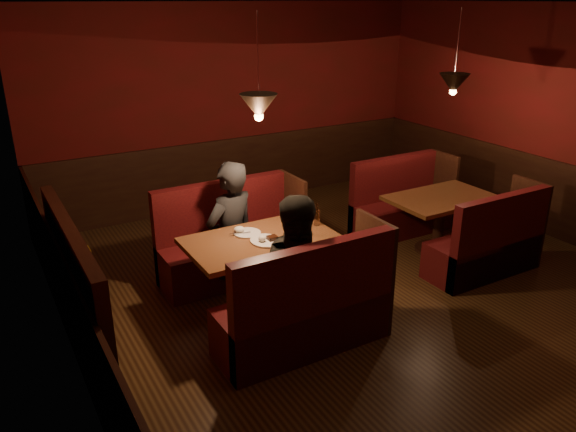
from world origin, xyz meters
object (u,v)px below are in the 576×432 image
second_bench_near (489,249)px  diner_b (302,251)px  main_bench_near (308,315)px  second_bench_far (400,208)px  main_bench_far (230,248)px  diner_a (230,210)px  main_table (263,255)px  second_table (440,211)px

second_bench_near → diner_b: bearing=179.9°
second_bench_near → diner_b: 2.52m
main_bench_near → second_bench_far: bearing=34.4°
diner_b → second_bench_near: bearing=2.0°
main_bench_far → second_bench_far: main_bench_far is taller
diner_a → main_table: bearing=78.7°
main_bench_near → second_table: main_bench_near is taller
second_table → diner_b: (-2.43, -0.75, 0.33)m
main_bench_near → second_bench_near: 2.54m
main_bench_far → diner_a: bearing=-110.6°
main_table → diner_b: diner_b is taller
main_table → main_bench_far: bearing=88.8°
second_table → second_bench_near: second_bench_near is taller
second_bench_near → main_bench_far: bearing=150.6°
main_table → second_bench_near: (2.54, -0.60, -0.28)m
second_bench_far → main_table: bearing=-160.4°
main_bench_far → second_table: main_bench_far is taller
second_bench_near → second_table: bearing=92.2°
second_bench_far → main_bench_far: bearing=-178.0°
diner_a → diner_b: bearing=79.3°
main_table → diner_a: diner_a is taller
main_table → second_bench_near: bearing=-13.3°
second_table → second_bench_far: (0.03, 0.76, -0.21)m
main_bench_near → diner_b: bearing=74.3°
main_bench_near → diner_a: 1.52m
main_table → main_bench_near: bearing=-88.8°
diner_a → diner_b: 1.20m
second_table → main_table: bearing=-176.5°
second_bench_near → second_bench_far: bearing=90.0°
main_bench_near → second_bench_near: bearing=5.0°
second_table → diner_a: diner_a is taller
diner_b → main_table: bearing=99.8°
second_table → second_bench_far: bearing=87.8°
main_table → second_bench_near: 2.63m
main_table → second_table: size_ratio=1.14×
main_bench_near → diner_a: diner_a is taller
second_table → second_bench_near: bearing=-87.8°
main_table → second_bench_far: size_ratio=1.04×
main_bench_far → second_bench_far: 2.53m
second_bench_far → diner_a: (-2.61, -0.31, 0.56)m
second_bench_far → second_bench_near: bearing=-90.0°
main_bench_far → diner_b: (0.06, -1.42, 0.51)m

